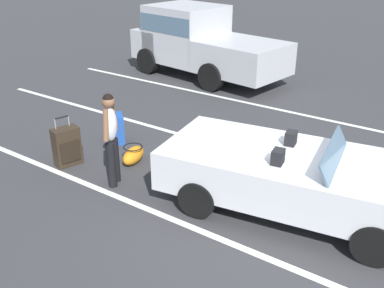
% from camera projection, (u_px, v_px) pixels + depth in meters
% --- Properties ---
extents(ground_plane, '(80.00, 80.00, 0.00)m').
position_uv_depth(ground_plane, '(292.00, 209.00, 7.05)').
color(ground_plane, '#333335').
extents(lot_line_near, '(18.00, 0.12, 0.01)m').
position_uv_depth(lot_line_near, '(253.00, 252.00, 6.07)').
color(lot_line_near, silver).
rests_on(lot_line_near, ground_plane).
extents(lot_line_mid, '(18.00, 0.12, 0.01)m').
position_uv_depth(lot_line_mid, '(322.00, 175.00, 8.08)').
color(lot_line_mid, silver).
rests_on(lot_line_mid, ground_plane).
extents(lot_line_far, '(18.00, 0.12, 0.01)m').
position_uv_depth(lot_line_far, '(364.00, 128.00, 10.09)').
color(lot_line_far, silver).
rests_on(lot_line_far, ground_plane).
extents(convertible_car, '(4.36, 2.38, 1.24)m').
position_uv_depth(convertible_car, '(309.00, 180.00, 6.72)').
color(convertible_car, silver).
rests_on(convertible_car, ground_plane).
extents(suitcase_large_black, '(0.41, 0.54, 0.95)m').
position_uv_depth(suitcase_large_black, '(67.00, 147.00, 8.31)').
color(suitcase_large_black, '#2D2319').
rests_on(suitcase_large_black, ground_plane).
extents(suitcase_medium_bright, '(0.46, 0.44, 0.62)m').
position_uv_depth(suitcase_medium_bright, '(117.00, 129.00, 9.26)').
color(suitcase_medium_bright, '#1E479E').
rests_on(suitcase_medium_bright, ground_plane).
extents(duffel_bag, '(0.45, 0.69, 0.34)m').
position_uv_depth(duffel_bag, '(133.00, 155.00, 8.46)').
color(duffel_bag, orange).
rests_on(duffel_bag, ground_plane).
extents(traveler_person, '(0.34, 0.58, 1.65)m').
position_uv_depth(traveler_person, '(111.00, 135.00, 7.41)').
color(traveler_person, black).
rests_on(traveler_person, ground_plane).
extents(parked_pickup_truck_near, '(5.23, 2.65, 2.10)m').
position_uv_depth(parked_pickup_truck_near, '(198.00, 40.00, 13.58)').
color(parked_pickup_truck_near, '#B2B2B7').
rests_on(parked_pickup_truck_near, ground_plane).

